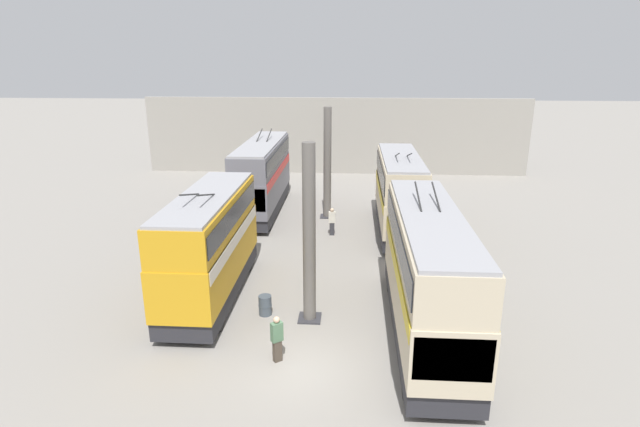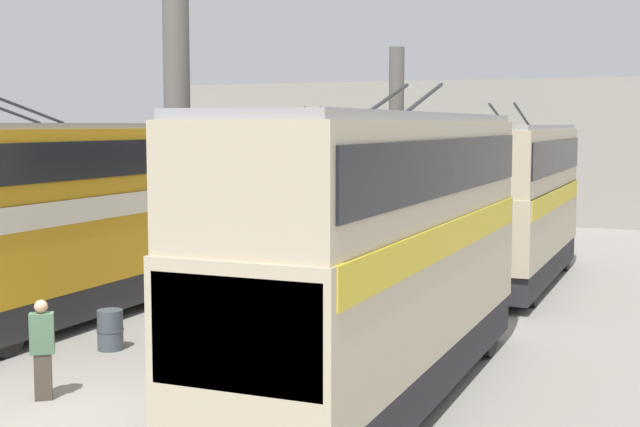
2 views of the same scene
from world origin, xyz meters
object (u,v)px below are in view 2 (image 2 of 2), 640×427
bus_right_mid (53,211)px  person_aisle_midway (374,251)px  person_aisle_foreground (42,347)px  bus_right_far (287,178)px  bus_left_near (381,239)px  oil_drum (110,330)px  bus_left_far (515,195)px

bus_right_mid → person_aisle_midway: size_ratio=5.14×
bus_right_mid → person_aisle_midway: bus_right_mid is taller
bus_right_mid → person_aisle_foreground: 6.48m
bus_right_mid → bus_right_far: bearing=0.0°
bus_right_mid → bus_left_near: bearing=-106.4°
bus_right_far → oil_drum: 15.42m
bus_left_near → person_aisle_foreground: bearing=111.6°
oil_drum → bus_left_near: bearing=-100.2°
bus_right_mid → person_aisle_foreground: (-4.95, -3.75, -1.84)m
person_aisle_foreground → oil_drum: (3.40, 1.03, -0.52)m
bus_left_near → bus_right_mid: size_ratio=1.20×
person_aisle_foreground → oil_drum: size_ratio=2.06×
bus_left_far → bus_right_mid: (-9.84, 9.33, 0.04)m
person_aisle_midway → bus_right_far: bearing=-132.2°
bus_right_mid → bus_left_far: bearing=-43.5°
bus_right_far → bus_left_far: bearing=-111.1°
bus_right_far → oil_drum: (-14.98, -2.72, -2.42)m
bus_right_mid → bus_right_far: bus_right_far is taller
bus_left_far → bus_right_far: bearing=68.9°
bus_left_near → person_aisle_midway: (11.52, 4.17, -1.97)m
bus_left_far → bus_right_mid: 13.56m
bus_right_far → person_aisle_midway: bus_right_far is taller
person_aisle_foreground → person_aisle_midway: (13.73, -1.41, -0.03)m
oil_drum → bus_left_far: bearing=-30.2°
oil_drum → bus_right_mid: bearing=60.4°
bus_left_far → person_aisle_midway: (-1.06, 4.17, -1.83)m
bus_right_far → oil_drum: bus_right_far is taller
person_aisle_midway → bus_right_mid: bearing=-30.6°
bus_left_near → bus_left_far: (12.58, 0.00, -0.14)m
bus_right_mid → person_aisle_foreground: size_ratio=5.01×
bus_right_far → person_aisle_midway: 7.21m
bus_left_far → bus_right_mid: bearing=136.5°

